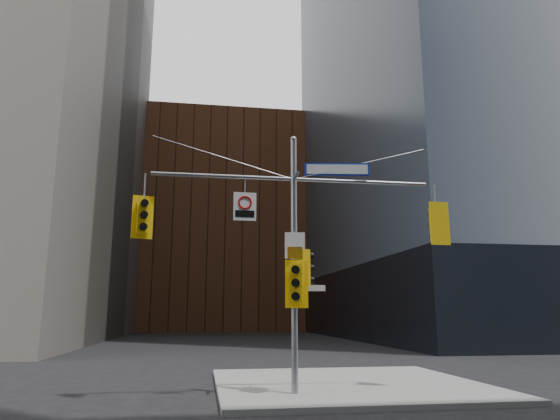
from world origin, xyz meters
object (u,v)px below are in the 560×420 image
object	(u,v)px
signal_assembly	(294,234)
traffic_light_east_arm	(437,224)
traffic_light_pole_front	(296,283)
regulatory_sign_arm	(245,205)
traffic_light_west_arm	(143,216)
street_sign_blade	(337,169)
traffic_light_pole_side	(305,268)

from	to	relation	value
signal_assembly	traffic_light_east_arm	bearing A→B (deg)	0.01
traffic_light_pole_front	regulatory_sign_arm	distance (m)	2.58
traffic_light_west_arm	street_sign_blade	bearing A→B (deg)	-12.62
signal_assembly	regulatory_sign_arm	bearing A→B (deg)	-179.17
traffic_light_pole_side	regulatory_sign_arm	size ratio (longest dim) A/B	1.27
traffic_light_pole_front	street_sign_blade	world-z (taller)	street_sign_blade
street_sign_blade	signal_assembly	bearing A→B (deg)	-172.33
street_sign_blade	regulatory_sign_arm	distance (m)	2.93
traffic_light_east_arm	traffic_light_pole_side	bearing A→B (deg)	-4.32
signal_assembly	street_sign_blade	xyz separation A→B (m)	(1.29, 0.00, 1.93)
signal_assembly	traffic_light_east_arm	xyz separation A→B (m)	(4.28, 0.00, 0.38)
signal_assembly	traffic_light_east_arm	world-z (taller)	signal_assembly
traffic_light_west_arm	traffic_light_pole_side	size ratio (longest dim) A/B	1.17
street_sign_blade	traffic_light_pole_front	bearing A→B (deg)	-160.63
traffic_light_east_arm	street_sign_blade	xyz separation A→B (m)	(-2.99, 0.00, 1.55)
signal_assembly	traffic_light_west_arm	world-z (taller)	signal_assembly
traffic_light_pole_side	street_sign_blade	distance (m)	3.05
street_sign_blade	regulatory_sign_arm	size ratio (longest dim) A/B	2.37
traffic_light_pole_side	traffic_light_pole_front	distance (m)	0.61
traffic_light_pole_front	street_sign_blade	size ratio (longest dim) A/B	0.69
signal_assembly	traffic_light_pole_side	size ratio (longest dim) A/B	7.89
signal_assembly	street_sign_blade	bearing A→B (deg)	0.15
traffic_light_pole_side	traffic_light_pole_front	bearing A→B (deg)	117.54
traffic_light_east_arm	street_sign_blade	world-z (taller)	street_sign_blade
signal_assembly	traffic_light_pole_side	bearing A→B (deg)	3.11
traffic_light_pole_front	signal_assembly	bearing A→B (deg)	104.92
traffic_light_east_arm	traffic_light_pole_front	size ratio (longest dim) A/B	0.97
traffic_light_west_arm	traffic_light_pole_side	xyz separation A→B (m)	(4.46, 0.00, -1.34)
traffic_light_pole_front	traffic_light_pole_side	bearing A→B (deg)	56.21
regulatory_sign_arm	street_sign_blade	bearing A→B (deg)	-1.35
signal_assembly	regulatory_sign_arm	size ratio (longest dim) A/B	10.01
traffic_light_pole_side	traffic_light_west_arm	bearing A→B (deg)	75.97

